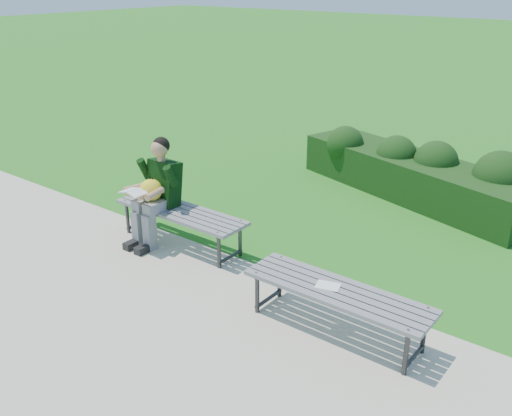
% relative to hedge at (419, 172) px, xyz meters
% --- Properties ---
extents(ground, '(80.00, 80.00, 0.00)m').
position_rel_hedge_xyz_m(ground, '(-0.70, -3.24, -0.39)').
color(ground, '#267F26').
rests_on(ground, ground).
extents(walkway, '(30.00, 3.50, 0.02)m').
position_rel_hedge_xyz_m(walkway, '(-0.70, -4.99, -0.38)').
color(walkway, '#B1A192').
rests_on(walkway, ground).
extents(hedge, '(3.92, 2.00, 0.94)m').
position_rel_hedge_xyz_m(hedge, '(0.00, 0.00, 0.00)').
color(hedge, '#184312').
rests_on(hedge, ground).
extents(bench_left, '(1.80, 0.50, 0.46)m').
position_rel_hedge_xyz_m(bench_left, '(-1.65, -3.37, 0.02)').
color(bench_left, gray).
rests_on(bench_left, walkway).
extents(bench_right, '(1.80, 0.50, 0.46)m').
position_rel_hedge_xyz_m(bench_right, '(0.82, -3.83, 0.02)').
color(bench_right, gray).
rests_on(bench_right, walkway).
extents(seated_boy, '(0.56, 0.76, 1.31)m').
position_rel_hedge_xyz_m(seated_boy, '(-1.95, -3.47, 0.32)').
color(seated_boy, slate).
rests_on(seated_boy, walkway).
extents(paper_sheet, '(0.26, 0.22, 0.01)m').
position_rel_hedge_xyz_m(paper_sheet, '(0.72, -3.83, 0.08)').
color(paper_sheet, white).
rests_on(paper_sheet, bench_right).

